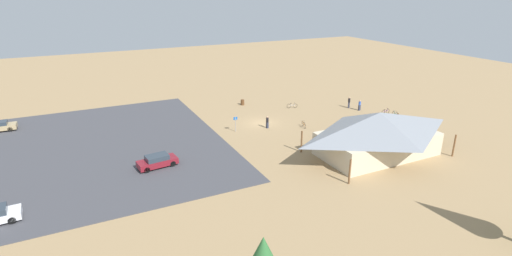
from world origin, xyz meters
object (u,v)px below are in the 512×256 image
object	(u,v)px
bike_pavilion	(378,132)
visitor_at_bikes	(349,102)
bicycle_blue_by_bin	(387,117)
visitor_crossing_yard	(360,105)
bicycle_purple_yard_left	(385,112)
bicycle_silver_yard_center	(371,117)
bicycle_orange_back_row	(304,125)
visitor_near_lot	(267,122)
trash_bin	(242,102)
bicycle_teal_near_porch	(396,114)
lot_sign	(235,122)
bicycle_black_yard_front	(382,125)
bicycle_white_edge_south	(292,106)
car_maroon_back_corner	(157,161)

from	to	relation	value
bike_pavilion	visitor_at_bikes	distance (m)	18.78
bicycle_blue_by_bin	visitor_crossing_yard	world-z (taller)	visitor_crossing_yard
bicycle_purple_yard_left	bicycle_silver_yard_center	bearing A→B (deg)	16.51
bicycle_orange_back_row	visitor_near_lot	world-z (taller)	visitor_near_lot
trash_bin	bicycle_teal_near_porch	distance (m)	24.42
trash_bin	lot_sign	world-z (taller)	lot_sign
bicycle_black_yard_front	bicycle_white_edge_south	size ratio (longest dim) A/B	0.88
bike_pavilion	visitor_crossing_yard	distance (m)	17.55
bicycle_teal_near_porch	bicycle_purple_yard_left	world-z (taller)	bicycle_purple_yard_left
trash_bin	car_maroon_back_corner	xyz separation A→B (m)	(18.18, 17.68, 0.29)
bicycle_blue_by_bin	visitor_near_lot	distance (m)	18.55
bicycle_silver_yard_center	visitor_at_bikes	distance (m)	6.35
bicycle_orange_back_row	bicycle_black_yard_front	world-z (taller)	bicycle_orange_back_row
bike_pavilion	lot_sign	bearing A→B (deg)	-50.28
bicycle_white_edge_south	bicycle_purple_yard_left	xyz separation A→B (m)	(-11.38, 9.19, 0.02)
bicycle_teal_near_porch	visitor_near_lot	distance (m)	20.38
trash_bin	bicycle_orange_back_row	world-z (taller)	trash_bin
bicycle_white_edge_south	bicycle_purple_yard_left	size ratio (longest dim) A/B	0.93
bicycle_silver_yard_center	bicycle_teal_near_porch	size ratio (longest dim) A/B	0.98
bicycle_white_edge_south	bike_pavilion	bearing A→B (deg)	87.79
bicycle_orange_back_row	bicycle_blue_by_bin	xyz separation A→B (m)	(-13.26, 2.39, 0.00)
trash_bin	bicycle_white_edge_south	distance (m)	8.35
car_maroon_back_corner	visitor_crossing_yard	distance (m)	34.37
bicycle_silver_yard_center	car_maroon_back_corner	bearing A→B (deg)	3.88
visitor_near_lot	lot_sign	bearing A→B (deg)	-8.39
car_maroon_back_corner	visitor_crossing_yard	xyz separation A→B (m)	(-33.73, -6.61, 0.15)
trash_bin	bicycle_orange_back_row	bearing A→B (deg)	102.96
bicycle_silver_yard_center	bicycle_blue_by_bin	distance (m)	2.50
bicycle_teal_near_porch	bicycle_orange_back_row	bearing A→B (deg)	-8.12
bicycle_black_yard_front	bicycle_purple_yard_left	xyz separation A→B (m)	(-4.95, -4.48, 0.00)
bicycle_black_yard_front	bicycle_teal_near_porch	bearing A→B (deg)	-152.88
car_maroon_back_corner	visitor_at_bikes	world-z (taller)	visitor_at_bikes
lot_sign	visitor_near_lot	size ratio (longest dim) A/B	1.25
trash_bin	bicycle_black_yard_front	distance (m)	22.88
bicycle_white_edge_south	car_maroon_back_corner	size ratio (longest dim) A/B	0.38
trash_bin	car_maroon_back_corner	size ratio (longest dim) A/B	0.20
car_maroon_back_corner	bicycle_purple_yard_left	bearing A→B (deg)	-174.73
trash_bin	visitor_near_lot	bearing A→B (deg)	82.56
bicycle_purple_yard_left	bicycle_orange_back_row	bearing A→B (deg)	-1.74
bicycle_white_edge_south	lot_sign	bearing A→B (deg)	25.57
lot_sign	bicycle_blue_by_bin	size ratio (longest dim) A/B	1.24
bicycle_blue_by_bin	bicycle_purple_yard_left	distance (m)	2.45
bicycle_white_edge_south	car_maroon_back_corner	distance (m)	27.74
bicycle_black_yard_front	trash_bin	bearing A→B (deg)	-55.36
bicycle_orange_back_row	visitor_at_bikes	bearing A→B (deg)	-158.28
bicycle_silver_yard_center	bicycle_teal_near_porch	world-z (taller)	bicycle_silver_yard_center
lot_sign	bicycle_white_edge_south	bearing A→B (deg)	-154.43
bicycle_blue_by_bin	bicycle_black_yard_front	bearing A→B (deg)	36.31
bike_pavilion	bicycle_silver_yard_center	bearing A→B (deg)	-129.64
trash_bin	bicycle_orange_back_row	xyz separation A→B (m)	(-3.20, 13.90, -0.07)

